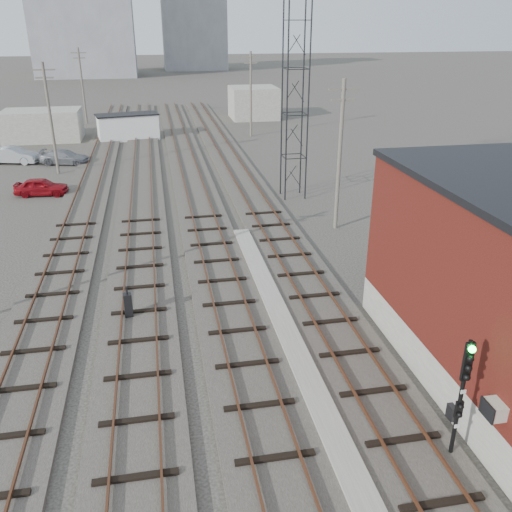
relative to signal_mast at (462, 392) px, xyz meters
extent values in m
plane|color=#282621|center=(-3.70, 51.32, -2.40)|extent=(320.00, 320.00, 0.00)
cube|color=#332D28|center=(-1.20, 30.32, -2.30)|extent=(3.20, 90.00, 0.20)
cube|color=#4C2816|center=(-1.92, 30.32, -2.07)|extent=(0.07, 90.00, 0.12)
cube|color=#4C2816|center=(-0.48, 30.32, -2.07)|extent=(0.07, 90.00, 0.12)
cube|color=#332D28|center=(-5.20, 30.32, -2.30)|extent=(3.20, 90.00, 0.20)
cube|color=#4C2816|center=(-5.92, 30.32, -2.07)|extent=(0.07, 90.00, 0.12)
cube|color=#4C2816|center=(-4.48, 30.32, -2.07)|extent=(0.07, 90.00, 0.12)
cube|color=#332D28|center=(-9.20, 30.32, -2.30)|extent=(3.20, 90.00, 0.20)
cube|color=#4C2816|center=(-9.92, 30.32, -2.07)|extent=(0.07, 90.00, 0.12)
cube|color=#4C2816|center=(-8.48, 30.32, -2.07)|extent=(0.07, 90.00, 0.12)
cube|color=#332D28|center=(-13.20, 30.32, -2.30)|extent=(3.20, 90.00, 0.20)
cube|color=#4C2816|center=(-13.92, 30.32, -2.07)|extent=(0.07, 90.00, 0.12)
cube|color=#4C2816|center=(-12.48, 30.32, -2.07)|extent=(0.07, 90.00, 0.12)
cube|color=gray|center=(-3.20, 5.32, -2.27)|extent=(0.90, 28.00, 0.26)
cube|color=gray|center=(3.80, 3.32, -1.65)|extent=(6.00, 12.00, 1.50)
cube|color=beige|center=(0.58, -0.68, -0.15)|extent=(0.45, 0.62, 0.45)
cube|color=black|center=(0.70, 1.32, -1.90)|extent=(0.20, 0.35, 0.50)
cylinder|color=black|center=(1.05, 25.57, 5.10)|extent=(0.10, 0.10, 15.00)
cylinder|color=black|center=(2.55, 25.57, 5.10)|extent=(0.10, 0.10, 15.00)
cylinder|color=black|center=(1.05, 27.07, 5.10)|extent=(0.10, 0.10, 15.00)
cylinder|color=black|center=(2.55, 27.07, 5.10)|extent=(0.10, 0.10, 15.00)
cylinder|color=#595147|center=(-16.20, 36.32, 2.10)|extent=(0.24, 0.24, 9.00)
cube|color=#595147|center=(-16.20, 36.32, 6.00)|extent=(1.80, 0.12, 0.12)
cube|color=#595147|center=(-16.20, 36.32, 5.40)|extent=(1.40, 0.12, 0.12)
cylinder|color=#595147|center=(-16.20, 61.32, 2.10)|extent=(0.24, 0.24, 9.00)
cube|color=#595147|center=(-16.20, 61.32, 6.00)|extent=(1.80, 0.12, 0.12)
cube|color=#595147|center=(-16.20, 61.32, 5.40)|extent=(1.40, 0.12, 0.12)
cylinder|color=#595147|center=(2.80, 19.32, 2.10)|extent=(0.24, 0.24, 9.00)
cube|color=#595147|center=(2.80, 19.32, 6.00)|extent=(1.80, 0.12, 0.12)
cube|color=#595147|center=(2.80, 19.32, 5.40)|extent=(1.40, 0.12, 0.12)
cylinder|color=#595147|center=(2.80, 49.32, 2.10)|extent=(0.24, 0.24, 9.00)
cube|color=#595147|center=(2.80, 49.32, 6.00)|extent=(1.80, 0.12, 0.12)
cube|color=#595147|center=(2.80, 49.32, 5.40)|extent=(1.40, 0.12, 0.12)
cube|color=gray|center=(-21.70, 126.32, 12.60)|extent=(22.00, 14.00, 30.00)
cube|color=gray|center=(4.30, 141.32, 10.60)|extent=(16.00, 12.00, 26.00)
cube|color=gray|center=(-19.70, 51.32, -0.80)|extent=(8.00, 5.00, 3.20)
cube|color=gray|center=(5.30, 61.32, -0.40)|extent=(6.00, 6.00, 4.00)
cube|color=gray|center=(0.00, 0.03, -2.35)|extent=(0.40, 0.40, 0.10)
cylinder|color=black|center=(0.00, 0.03, -0.36)|extent=(0.12, 0.12, 4.07)
cube|color=black|center=(0.00, 0.01, 1.01)|extent=(0.26, 0.10, 1.22)
sphere|color=#0CE533|center=(0.00, -0.08, 1.47)|extent=(0.20, 0.20, 0.20)
sphere|color=black|center=(0.00, -0.08, 1.17)|extent=(0.20, 0.20, 0.20)
sphere|color=black|center=(0.00, -0.08, 0.86)|extent=(0.20, 0.20, 0.20)
sphere|color=black|center=(0.00, -0.08, 0.55)|extent=(0.20, 0.20, 0.20)
cube|color=black|center=(0.00, 0.01, -0.62)|extent=(0.22, 0.09, 0.56)
cube|color=white|center=(0.00, -0.05, 0.05)|extent=(0.16, 0.02, 0.12)
cube|color=white|center=(0.00, -0.05, -1.18)|extent=(0.16, 0.02, 0.12)
cube|color=black|center=(-9.63, 10.07, -1.71)|extent=(0.39, 0.39, 1.15)
cylinder|color=black|center=(-9.63, 10.07, -0.96)|extent=(0.09, 0.09, 0.34)
cube|color=white|center=(-10.70, 49.91, -1.08)|extent=(6.74, 3.87, 2.64)
cube|color=black|center=(-10.70, 49.91, 0.30)|extent=(6.99, 4.12, 0.13)
imported|color=maroon|center=(-16.49, 30.04, -1.74)|extent=(3.96, 1.91, 1.30)
imported|color=#9B9FA2|center=(-20.65, 40.80, -1.65)|extent=(4.81, 2.69, 1.50)
imported|color=slate|center=(-16.05, 39.66, -1.75)|extent=(4.74, 2.82, 1.29)
camera|label=1|loc=(-8.00, -11.12, 9.58)|focal=38.00mm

